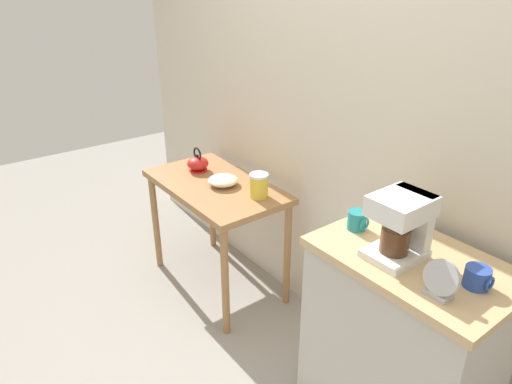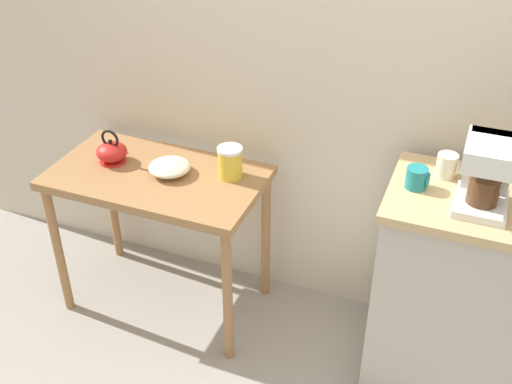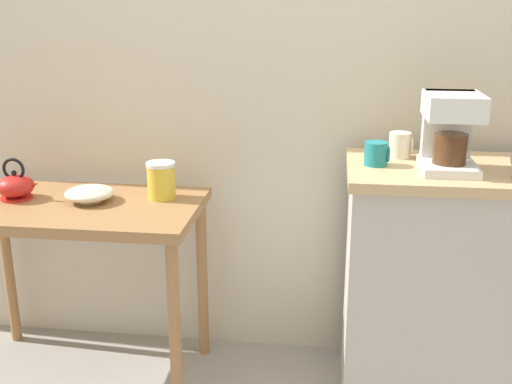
{
  "view_description": "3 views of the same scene",
  "coord_description": "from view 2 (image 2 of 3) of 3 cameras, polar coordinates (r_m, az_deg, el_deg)",
  "views": [
    {
      "loc": [
        1.47,
        -1.38,
        1.91
      ],
      "look_at": [
        -0.26,
        -0.06,
        0.88
      ],
      "focal_mm": 32.2,
      "sensor_mm": 36.0,
      "label": 1
    },
    {
      "loc": [
        0.54,
        -2.05,
        2.18
      ],
      "look_at": [
        -0.24,
        -0.09,
        0.81
      ],
      "focal_mm": 43.71,
      "sensor_mm": 36.0,
      "label": 2
    },
    {
      "loc": [
        0.22,
        -2.11,
        1.47
      ],
      "look_at": [
        -0.04,
        -0.06,
        0.83
      ],
      "focal_mm": 43.21,
      "sensor_mm": 36.0,
      "label": 3
    }
  ],
  "objects": [
    {
      "name": "bowl_stoneware",
      "position": [
        2.77,
        -7.92,
        2.26
      ],
      "size": [
        0.19,
        0.19,
        0.06
      ],
      "color": "beige",
      "rests_on": "wooden_table"
    },
    {
      "name": "wooden_table",
      "position": [
        2.85,
        -8.93,
        -0.03
      ],
      "size": [
        0.95,
        0.54,
        0.75
      ],
      "color": "#9E7044",
      "rests_on": "ground_plane"
    },
    {
      "name": "kitchen_counter",
      "position": [
        2.68,
        19.11,
        -9.04
      ],
      "size": [
        0.76,
        0.5,
        0.93
      ],
      "color": "#BCB7AD",
      "rests_on": "ground_plane"
    },
    {
      "name": "canister_enamel",
      "position": [
        2.71,
        -2.39,
        2.74
      ],
      "size": [
        0.11,
        0.11,
        0.14
      ],
      "color": "gold",
      "rests_on": "wooden_table"
    },
    {
      "name": "mug_small_cream",
      "position": [
        2.48,
        17.1,
        2.34
      ],
      "size": [
        0.09,
        0.08,
        0.09
      ],
      "color": "beige",
      "rests_on": "kitchen_counter"
    },
    {
      "name": "mug_dark_teal",
      "position": [
        2.39,
        14.55,
        1.3
      ],
      "size": [
        0.09,
        0.08,
        0.08
      ],
      "color": "teal",
      "rests_on": "kitchen_counter"
    },
    {
      "name": "teakettle",
      "position": [
        2.9,
        -13.03,
        3.6
      ],
      "size": [
        0.17,
        0.14,
        0.16
      ],
      "color": "red",
      "rests_on": "wooden_table"
    },
    {
      "name": "back_wall",
      "position": [
        2.57,
        11.19,
        14.76
      ],
      "size": [
        4.4,
        0.1,
        2.8
      ],
      "primitive_type": "cube",
      "color": "beige",
      "rests_on": "ground_plane"
    },
    {
      "name": "coffee_maker",
      "position": [
        2.3,
        20.47,
        1.88
      ],
      "size": [
        0.18,
        0.22,
        0.26
      ],
      "color": "white",
      "rests_on": "kitchen_counter"
    },
    {
      "name": "ground_plane",
      "position": [
        3.04,
        4.93,
        -13.06
      ],
      "size": [
        8.0,
        8.0,
        0.0
      ],
      "primitive_type": "plane",
      "color": "gray"
    }
  ]
}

